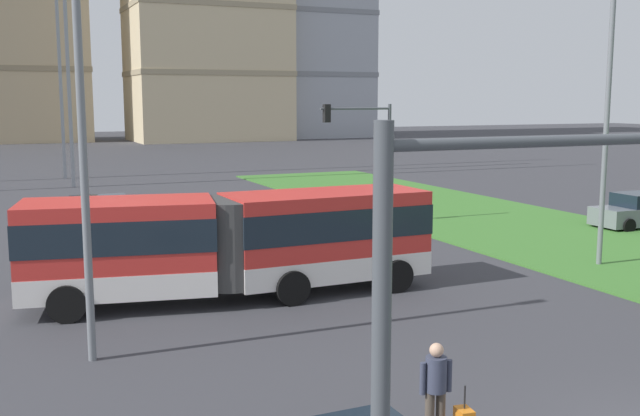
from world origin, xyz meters
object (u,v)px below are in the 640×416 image
at_px(articulated_bus, 234,242).
at_px(streetlight_median, 607,114).
at_px(pedestrian_crossing, 436,385).
at_px(streetlight_left, 81,120).
at_px(traffic_light_near_left, 538,308).
at_px(car_navy_sedan, 102,215).
at_px(traffic_light_far_right, 366,142).
at_px(car_grey_wagon, 640,211).

xyz_separation_m(articulated_bus, streetlight_median, (12.84, -1.21, 3.61)).
relative_size(pedestrian_crossing, streetlight_left, 0.18).
bearing_deg(traffic_light_near_left, streetlight_left, 102.66).
distance_m(car_navy_sedan, traffic_light_far_right, 12.17).
height_order(car_navy_sedan, traffic_light_near_left, traffic_light_near_left).
distance_m(car_navy_sedan, traffic_light_near_left, 28.21).
bearing_deg(traffic_light_near_left, car_navy_sedan, 90.25).
bearing_deg(car_grey_wagon, pedestrian_crossing, -144.48).
bearing_deg(car_grey_wagon, traffic_light_far_right, 152.80).
relative_size(streetlight_left, streetlight_median, 1.01).
relative_size(pedestrian_crossing, traffic_light_near_left, 0.31).
relative_size(articulated_bus, streetlight_median, 1.25).
xyz_separation_m(traffic_light_far_right, streetlight_left, (-13.84, -13.51, 1.49)).
bearing_deg(streetlight_left, pedestrian_crossing, -53.44).
relative_size(traffic_light_far_right, streetlight_left, 0.57).
relative_size(articulated_bus, streetlight_left, 1.23).
relative_size(articulated_bus, traffic_light_near_left, 2.15).
bearing_deg(traffic_light_far_right, articulated_bus, -133.97).
distance_m(streetlight_left, streetlight_median, 17.52).
relative_size(car_navy_sedan, streetlight_median, 0.46).
distance_m(traffic_light_near_left, streetlight_median, 20.44).
xyz_separation_m(articulated_bus, car_navy_sedan, (-2.03, 12.72, -0.90)).
bearing_deg(traffic_light_near_left, articulated_bus, 82.89).
height_order(car_grey_wagon, traffic_light_near_left, traffic_light_near_left).
bearing_deg(streetlight_left, car_navy_sedan, 81.54).
bearing_deg(streetlight_left, car_grey_wagon, 17.50).
distance_m(articulated_bus, streetlight_median, 13.39).
xyz_separation_m(traffic_light_far_right, streetlight_median, (3.49, -10.90, 1.43)).
relative_size(car_grey_wagon, streetlight_left, 0.46).
relative_size(car_grey_wagon, streetlight_median, 0.46).
height_order(streetlight_left, streetlight_median, streetlight_left).
xyz_separation_m(car_navy_sedan, traffic_light_near_left, (0.12, -28.03, 3.17)).
xyz_separation_m(car_grey_wagon, traffic_light_near_left, (-22.28, -19.33, 3.17)).
bearing_deg(car_navy_sedan, streetlight_median, -43.15).
height_order(car_grey_wagon, pedestrian_crossing, pedestrian_crossing).
distance_m(articulated_bus, traffic_light_near_left, 15.59).
xyz_separation_m(articulated_bus, car_grey_wagon, (20.37, 4.02, -0.90)).
height_order(car_grey_wagon, streetlight_median, streetlight_median).
bearing_deg(traffic_light_far_right, pedestrian_crossing, -114.32).
height_order(articulated_bus, car_grey_wagon, articulated_bus).
bearing_deg(pedestrian_crossing, car_navy_sedan, 95.81).
bearing_deg(pedestrian_crossing, car_grey_wagon, 35.52).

